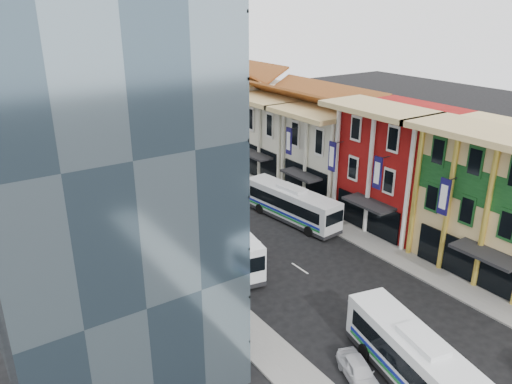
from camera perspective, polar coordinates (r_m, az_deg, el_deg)
ground at (r=35.13m, az=21.37°, el=-18.30°), size 200.00×200.00×0.00m
sidewalk_right at (r=52.99m, az=7.48°, el=-2.88°), size 3.00×90.00×0.15m
sidewalk_left at (r=44.61m, az=-9.38°, el=-7.85°), size 3.00×90.00×0.15m
shophouse_red at (r=51.42m, az=16.10°, el=2.76°), size 8.00×10.00×12.00m
shophouse_cream_near at (r=57.91m, az=8.90°, el=4.34°), size 8.00×9.00×10.00m
shophouse_cream_mid at (r=64.51m, az=3.48°, el=6.30°), size 8.00×9.00×10.00m
shophouse_cream_far at (r=72.75m, az=-1.58°, el=8.44°), size 8.00×12.00×11.00m
office_tower at (r=34.28m, az=-21.78°, el=8.75°), size 12.00×26.00×30.00m
office_block_far at (r=58.32m, az=-25.05°, el=4.75°), size 10.00×18.00×14.00m
bus_left_near at (r=31.82m, az=18.17°, el=-18.18°), size 5.20×11.95×3.73m
bus_left_far at (r=43.99m, az=-3.84°, el=-5.24°), size 4.97×12.63×3.95m
bus_right at (r=51.42m, az=4.09°, el=-1.33°), size 3.97×11.94×3.76m
sedan_left at (r=32.38m, az=11.65°, el=-19.40°), size 2.79×4.21×1.33m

